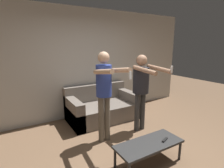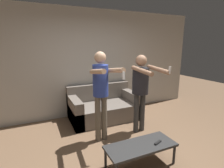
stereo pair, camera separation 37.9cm
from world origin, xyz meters
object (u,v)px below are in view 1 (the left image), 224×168
at_px(coffee_table, 149,145).
at_px(person_standing_right, 142,84).
at_px(person_standing_left, 105,88).
at_px(remote_on_table, 165,140).
at_px(couch, 102,108).

bearing_deg(coffee_table, person_standing_right, 57.29).
height_order(person_standing_left, remote_on_table, person_standing_left).
distance_m(person_standing_left, coffee_table, 1.22).
bearing_deg(person_standing_right, person_standing_left, -179.91).
xyz_separation_m(person_standing_left, remote_on_table, (0.53, -1.00, -0.69)).
bearing_deg(coffee_table, couch, 84.97).
relative_size(person_standing_right, coffee_table, 1.51).
height_order(person_standing_left, person_standing_right, person_standing_left).
distance_m(person_standing_left, remote_on_table, 1.33).
relative_size(couch, person_standing_right, 1.03).
distance_m(couch, person_standing_right, 1.30).
xyz_separation_m(person_standing_right, coffee_table, (-0.60, -0.93, -0.72)).
height_order(couch, person_standing_right, person_standing_right).
distance_m(person_standing_right, coffee_table, 1.32).
xyz_separation_m(couch, remote_on_table, (0.10, -1.96, 0.09)).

